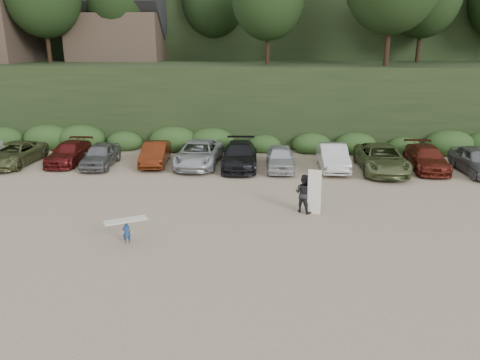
{
  "coord_description": "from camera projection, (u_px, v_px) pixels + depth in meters",
  "views": [
    {
      "loc": [
        1.79,
        -19.05,
        8.11
      ],
      "look_at": [
        0.28,
        3.0,
        1.3
      ],
      "focal_mm": 35.0,
      "sensor_mm": 36.0,
      "label": 1
    }
  ],
  "objects": [
    {
      "name": "child_surfer",
      "position": [
        126.0,
        227.0,
        18.97
      ],
      "size": [
        1.73,
        1.23,
        1.02
      ],
      "color": "navy",
      "rests_on": "ground"
    },
    {
      "name": "adult_surfer",
      "position": [
        305.0,
        193.0,
        22.24
      ],
      "size": [
        1.39,
        1.09,
        2.23
      ],
      "color": "black",
      "rests_on": "ground"
    },
    {
      "name": "parked_cars",
      "position": [
        230.0,
        156.0,
        30.02
      ],
      "size": [
        39.83,
        6.41,
        1.63
      ],
      "color": "silver",
      "rests_on": "ground"
    },
    {
      "name": "ground",
      "position": [
        229.0,
        228.0,
        20.67
      ],
      "size": [
        120.0,
        120.0,
        0.0
      ],
      "primitive_type": "plane",
      "color": "tan",
      "rests_on": "ground"
    },
    {
      "name": "hillside_backdrop",
      "position": [
        255.0,
        7.0,
        51.64
      ],
      "size": [
        90.0,
        41.5,
        28.0
      ],
      "color": "black",
      "rests_on": "ground"
    }
  ]
}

